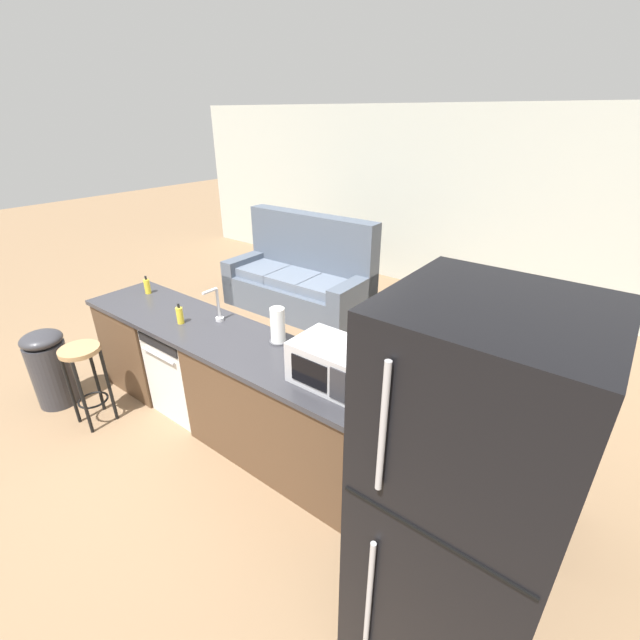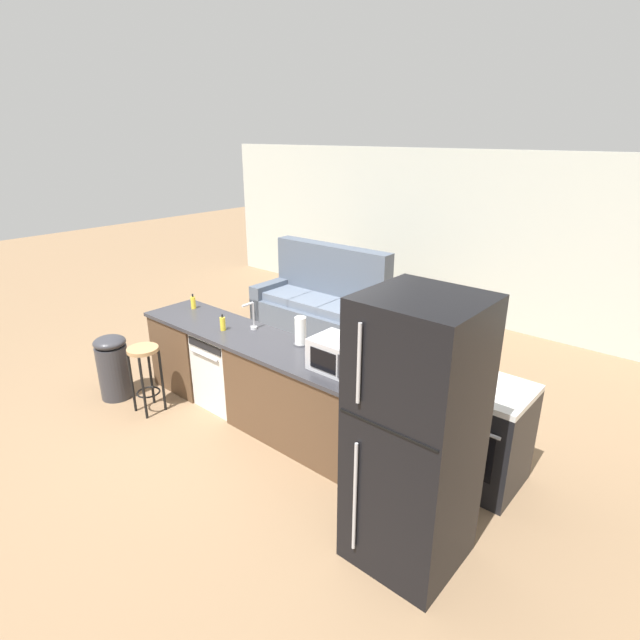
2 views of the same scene
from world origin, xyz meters
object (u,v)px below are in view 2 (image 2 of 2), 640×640
Objects in this scene: paper_towel_roll at (301,331)px; kettle at (473,364)px; refrigerator at (415,437)px; soap_bottle at (223,324)px; dish_soap_bottle at (193,303)px; trash_bin at (113,366)px; dishwasher at (229,368)px; bar_stool at (145,366)px; microwave at (341,355)px; couch at (323,305)px; stove_range at (478,432)px.

paper_towel_roll reaches higher than kettle.
soap_bottle is (-2.56, 0.48, 0.01)m from refrigerator.
soap_bottle is (-0.87, -0.25, -0.07)m from paper_towel_roll.
dish_soap_bottle is 0.24× the size of trash_bin.
bar_stool is (-0.53, -0.69, 0.11)m from dishwasher.
trash_bin is at bearing -163.80° from microwave.
soap_bottle is 0.09× the size of couch.
dishwasher is at bearing -168.92° from paper_towel_roll.
trash_bin is at bearing -160.39° from stove_range.
microwave is at bearing -15.73° from paper_towel_roll.
dishwasher is at bearing -74.21° from couch.
microwave is 2.84× the size of dish_soap_bottle.
paper_towel_roll is 2.75m from couch.
dish_soap_bottle is at bearing 105.68° from bar_stool.
stove_range is at bearing 19.61° from trash_bin.
refrigerator reaches higher than dish_soap_bottle.
paper_towel_roll is 0.38× the size of bar_stool.
trash_bin is 0.37× the size of couch.
paper_towel_roll is (-1.69, -0.37, 0.59)m from stove_range.
dish_soap_bottle is at bearing 176.62° from microwave.
paper_towel_roll is (-1.69, 0.73, 0.07)m from refrigerator.
bar_stool is at bearing 8.00° from trash_bin.
paper_towel_roll is at bearing 31.05° from bar_stool.
trash_bin is 3.13m from couch.
couch is at bearing 105.79° from dishwasher.
microwave is at bearing -142.68° from kettle.
couch is at bearing 125.98° from paper_towel_roll.
paper_towel_roll is at bearing 1.47° from dish_soap_bottle.
stove_range is 1.21m from refrigerator.
refrigerator is 1.24m from kettle.
stove_range reaches higher than dishwasher.
stove_range is at bearing 11.91° from dishwasher.
dish_soap_bottle is at bearing -170.33° from kettle.
couch is at bearing 106.24° from soap_bottle.
microwave reaches higher than trash_bin.
couch is (-3.10, 1.66, -0.59)m from kettle.
paper_towel_roll reaches higher than trash_bin.
refrigerator is at bearing -10.52° from soap_bottle.
dishwasher is 4.77× the size of soap_bottle.
stove_range is 5.11× the size of dish_soap_bottle.
refrigerator reaches higher than paper_towel_roll.
kettle reaches higher than dishwasher.
dishwasher is 0.93× the size of stove_range.
bar_stool is (-0.57, -0.61, -0.44)m from soap_bottle.
dish_soap_bottle reaches higher than bar_stool.
refrigerator is 2.61× the size of bar_stool.
dish_soap_bottle is (-0.76, 0.13, 0.55)m from dishwasher.
trash_bin is (-1.13, -0.69, -0.59)m from soap_bottle.
dishwasher is at bearing -164.42° from kettle.
soap_bottle is (0.04, -0.07, 0.55)m from dishwasher.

